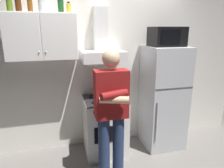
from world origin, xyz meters
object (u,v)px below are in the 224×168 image
(refrigerator, at_px, (163,98))
(microwave, at_px, (167,37))
(cooking_pot, at_px, (115,96))
(bottle_rum_dark, at_px, (18,1))
(bottle_beer_brown, at_px, (30,1))
(stove_oven, at_px, (105,126))
(bottle_olive_oil, at_px, (9,2))
(bottle_spice_jar, at_px, (69,8))
(upper_cabinet, at_px, (42,37))
(bottle_canister_steel, at_px, (42,5))
(bottle_wine_green, at_px, (60,1))
(person_standing, at_px, (111,113))
(range_hood, at_px, (102,47))

(refrigerator, xyz_separation_m, microwave, (-0.00, 0.02, 0.94))
(cooking_pot, distance_m, bottle_rum_dark, 1.73)
(bottle_beer_brown, bearing_deg, stove_oven, -8.92)
(refrigerator, relative_size, cooking_pot, 5.26)
(bottle_olive_oil, bearing_deg, bottle_spice_jar, -0.17)
(upper_cabinet, height_order, microwave, upper_cabinet)
(stove_oven, bearing_deg, refrigerator, 0.04)
(refrigerator, bearing_deg, bottle_olive_oil, 176.25)
(bottle_canister_steel, bearing_deg, bottle_beer_brown, -173.45)
(bottle_spice_jar, height_order, bottle_wine_green, bottle_wine_green)
(bottle_spice_jar, relative_size, bottle_olive_oil, 0.60)
(bottle_beer_brown, bearing_deg, person_standing, -40.95)
(bottle_rum_dark, distance_m, bottle_olive_oil, 0.10)
(bottle_rum_dark, height_order, bottle_wine_green, bottle_wine_green)
(refrigerator, xyz_separation_m, bottle_wine_green, (-1.49, 0.16, 1.40))
(person_standing, bearing_deg, range_hood, 86.09)
(microwave, xyz_separation_m, cooking_pot, (-0.82, -0.14, -0.80))
(bottle_spice_jar, bearing_deg, range_hood, -1.27)
(microwave, bearing_deg, bottle_wine_green, 174.59)
(upper_cabinet, xyz_separation_m, bottle_spice_jar, (0.36, 0.01, 0.36))
(stove_oven, bearing_deg, microwave, 1.15)
(bottle_olive_oil, bearing_deg, bottle_rum_dark, 4.80)
(bottle_olive_oil, bearing_deg, stove_oven, -6.86)
(refrigerator, distance_m, person_standing, 1.17)
(upper_cabinet, bearing_deg, stove_oven, -8.90)
(stove_oven, bearing_deg, bottle_olive_oil, 173.14)
(bottle_canister_steel, height_order, bottle_spice_jar, bottle_canister_steel)
(bottle_spice_jar, bearing_deg, bottle_rum_dark, 179.01)
(microwave, xyz_separation_m, bottle_rum_dark, (-2.00, 0.13, 0.44))
(refrigerator, height_order, microwave, microwave)
(cooking_pot, xyz_separation_m, bottle_rum_dark, (-1.18, 0.27, 1.24))
(microwave, bearing_deg, range_hood, 173.54)
(bottle_rum_dark, xyz_separation_m, bottle_wine_green, (0.51, 0.01, 0.02))
(person_standing, bearing_deg, bottle_beer_brown, 139.05)
(range_hood, xyz_separation_m, bottle_spice_jar, (-0.44, 0.01, 0.52))
(range_hood, height_order, refrigerator, range_hood)
(bottle_olive_oil, bearing_deg, microwave, -3.25)
(cooking_pot, bearing_deg, bottle_beer_brown, 165.88)
(stove_oven, xyz_separation_m, bottle_beer_brown, (-0.91, 0.14, 1.75))
(cooking_pot, xyz_separation_m, bottle_spice_jar, (-0.57, 0.26, 1.18))
(person_standing, distance_m, bottle_canister_steel, 1.63)
(cooking_pot, bearing_deg, microwave, 9.57)
(bottle_wine_green, bearing_deg, bottle_beer_brown, -177.47)
(bottle_rum_dark, height_order, bottle_beer_brown, bottle_beer_brown)
(stove_oven, distance_m, microwave, 1.62)
(range_hood, bearing_deg, upper_cabinet, -179.91)
(microwave, height_order, bottle_canister_steel, bottle_canister_steel)
(stove_oven, bearing_deg, bottle_beer_brown, 171.08)
(microwave, relative_size, cooking_pot, 1.58)
(range_hood, bearing_deg, person_standing, -93.91)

